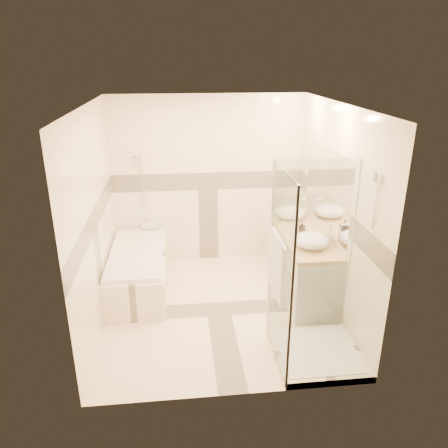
{
  "coord_description": "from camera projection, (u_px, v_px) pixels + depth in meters",
  "views": [
    {
      "loc": [
        -0.45,
        -4.72,
        2.99
      ],
      "look_at": [
        0.1,
        0.25,
        1.05
      ],
      "focal_mm": 35.0,
      "sensor_mm": 36.0,
      "label": 1
    }
  ],
  "objects": [
    {
      "name": "faucet_far",
      "position": [
        329.0,
        233.0,
        5.18
      ],
      "size": [
        0.12,
        0.03,
        0.29
      ],
      "color": "silver",
      "rests_on": "vanity"
    },
    {
      "name": "vessel_sink_near",
      "position": [
        290.0,
        212.0,
        6.11
      ],
      "size": [
        0.43,
        0.43,
        0.17
      ],
      "primitive_type": "ellipsoid",
      "color": "white",
      "rests_on": "vanity"
    },
    {
      "name": "room",
      "position": [
        222.0,
        215.0,
        5.07
      ],
      "size": [
        2.82,
        3.02,
        2.52
      ],
      "color": "#FAE7C7",
      "rests_on": "ground"
    },
    {
      "name": "amenity_bottle_b",
      "position": [
        303.0,
        231.0,
        5.51
      ],
      "size": [
        0.14,
        0.14,
        0.13
      ],
      "primitive_type": "imported",
      "rotation": [
        0.0,
        0.0,
        -0.43
      ],
      "color": "black",
      "rests_on": "vanity"
    },
    {
      "name": "shower_enclosure",
      "position": [
        307.0,
        313.0,
        4.51
      ],
      "size": [
        0.96,
        0.93,
        2.04
      ],
      "color": "#FFEBCB",
      "rests_on": "ground"
    },
    {
      "name": "faucet_near",
      "position": [
        306.0,
        206.0,
        6.1
      ],
      "size": [
        0.12,
        0.03,
        0.29
      ],
      "color": "silver",
      "rests_on": "vanity"
    },
    {
      "name": "bathtub",
      "position": [
        138.0,
        268.0,
        5.89
      ],
      "size": [
        0.75,
        1.7,
        0.56
      ],
      "color": "#FFEBCB",
      "rests_on": "ground"
    },
    {
      "name": "vessel_sink_far",
      "position": [
        311.0,
        240.0,
        5.19
      ],
      "size": [
        0.42,
        0.42,
        0.17
      ],
      "primitive_type": "ellipsoid",
      "color": "white",
      "rests_on": "vanity"
    },
    {
      "name": "rolled_towel",
      "position": [
        150.0,
        226.0,
        6.49
      ],
      "size": [
        0.24,
        0.11,
        0.11
      ],
      "primitive_type": "cylinder",
      "rotation": [
        0.0,
        1.57,
        0.0
      ],
      "color": "silver",
      "rests_on": "bathtub"
    },
    {
      "name": "folded_towels",
      "position": [
        289.0,
        214.0,
        6.17
      ],
      "size": [
        0.23,
        0.31,
        0.09
      ],
      "primitive_type": "cube",
      "rotation": [
        0.0,
        0.0,
        -0.25
      ],
      "color": "silver",
      "rests_on": "vanity"
    },
    {
      "name": "vanity",
      "position": [
        301.0,
        264.0,
        5.74
      ],
      "size": [
        0.58,
        1.62,
        0.85
      ],
      "color": "white",
      "rests_on": "ground"
    },
    {
      "name": "amenity_bottle_a",
      "position": [
        302.0,
        228.0,
        5.56
      ],
      "size": [
        0.09,
        0.09,
        0.17
      ],
      "primitive_type": "imported",
      "rotation": [
        0.0,
        0.0,
        -0.23
      ],
      "color": "black",
      "rests_on": "vanity"
    }
  ]
}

